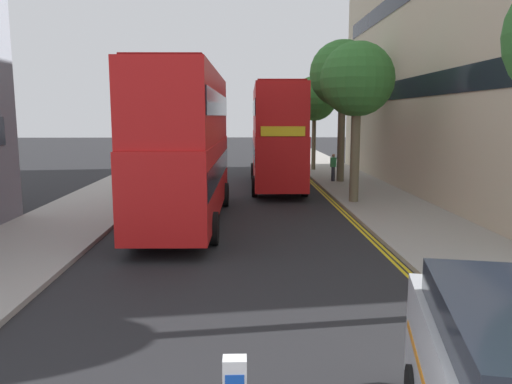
{
  "coord_description": "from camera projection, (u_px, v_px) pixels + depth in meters",
  "views": [
    {
      "loc": [
        0.09,
        -3.18,
        3.98
      ],
      "look_at": [
        0.5,
        11.0,
        1.8
      ],
      "focal_mm": 34.87,
      "sensor_mm": 36.0,
      "label": 1
    }
  ],
  "objects": [
    {
      "name": "double_decker_bus_away",
      "position": [
        186.0,
        142.0,
        18.32
      ],
      "size": [
        2.97,
        10.86,
        5.64
      ],
      "color": "red",
      "rests_on": "ground"
    },
    {
      "name": "townhouse_terrace_right",
      "position": [
        501.0,
        56.0,
        25.66
      ],
      "size": [
        10.08,
        28.0,
        14.09
      ],
      "color": "beige",
      "rests_on": "ground"
    },
    {
      "name": "street_tree_mid",
      "position": [
        314.0,
        99.0,
        35.19
      ],
      "size": [
        3.15,
        3.15,
        6.63
      ],
      "color": "#6B6047",
      "rests_on": "sidewalk_right"
    },
    {
      "name": "street_tree_near",
      "position": [
        343.0,
        75.0,
        28.56
      ],
      "size": [
        3.84,
        3.84,
        8.16
      ],
      "color": "#6B6047",
      "rests_on": "sidewalk_right"
    },
    {
      "name": "double_decker_bus_oncoming",
      "position": [
        276.0,
        133.0,
        27.62
      ],
      "size": [
        2.91,
        10.84,
        5.64
      ],
      "color": "red",
      "rests_on": "ground"
    },
    {
      "name": "kerb_line_outer",
      "position": [
        363.0,
        229.0,
        17.7
      ],
      "size": [
        0.1,
        56.0,
        0.01
      ],
      "primitive_type": "cube",
      "color": "yellow",
      "rests_on": "ground"
    },
    {
      "name": "sidewalk_right",
      "position": [
        403.0,
        215.0,
        19.72
      ],
      "size": [
        4.0,
        80.0,
        0.14
      ],
      "primitive_type": "cube",
      "color": "#9E9991",
      "rests_on": "ground"
    },
    {
      "name": "sidewalk_left",
      "position": [
        73.0,
        217.0,
        19.35
      ],
      "size": [
        4.0,
        80.0,
        0.14
      ],
      "primitive_type": "cube",
      "color": "#9E9991",
      "rests_on": "ground"
    },
    {
      "name": "street_tree_distant",
      "position": [
        357.0,
        81.0,
        21.72
      ],
      "size": [
        3.25,
        3.25,
        7.06
      ],
      "color": "#6B6047",
      "rests_on": "sidewalk_right"
    },
    {
      "name": "kerb_line_inner",
      "position": [
        358.0,
        229.0,
        17.69
      ],
      "size": [
        0.1,
        56.0,
        0.01
      ],
      "primitive_type": "cube",
      "color": "yellow",
      "rests_on": "ground"
    },
    {
      "name": "pedestrian_far",
      "position": [
        333.0,
        167.0,
        29.4
      ],
      "size": [
        0.34,
        0.22,
        1.62
      ],
      "color": "#2D2D38",
      "rests_on": "sidewalk_right"
    }
  ]
}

